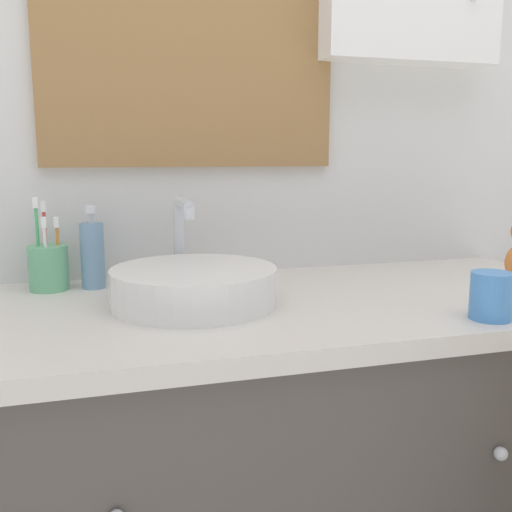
% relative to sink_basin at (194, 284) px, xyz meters
% --- Properties ---
extents(wall_back, '(3.20, 0.18, 2.50)m').
position_rel_sink_basin_xyz_m(wall_back, '(0.17, 0.31, 0.44)').
color(wall_back, silver).
rests_on(wall_back, ground_plane).
extents(vanity_counter, '(1.44, 0.60, 0.80)m').
position_rel_sink_basin_xyz_m(vanity_counter, '(0.15, -0.01, -0.44)').
color(vanity_counter, '#4C4742').
rests_on(vanity_counter, ground_plane).
extents(sink_basin, '(0.32, 0.37, 0.20)m').
position_rel_sink_basin_xyz_m(sink_basin, '(0.00, 0.00, 0.00)').
color(sink_basin, white).
rests_on(sink_basin, vanity_counter).
extents(toothbrush_holder, '(0.08, 0.08, 0.20)m').
position_rel_sink_basin_xyz_m(toothbrush_holder, '(-0.28, 0.20, 0.01)').
color(toothbrush_holder, '#66B27F').
rests_on(toothbrush_holder, vanity_counter).
extents(soap_dispenser, '(0.05, 0.05, 0.18)m').
position_rel_sink_basin_xyz_m(soap_dispenser, '(-0.19, 0.20, 0.03)').
color(soap_dispenser, '#6B93B2').
rests_on(soap_dispenser, vanity_counter).
extents(drinking_cup, '(0.07, 0.07, 0.08)m').
position_rel_sink_basin_xyz_m(drinking_cup, '(0.48, -0.25, 0.00)').
color(drinking_cup, '#4789D1').
rests_on(drinking_cup, vanity_counter).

